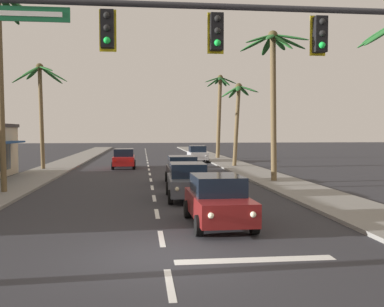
{
  "coord_description": "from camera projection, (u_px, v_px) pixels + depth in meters",
  "views": [
    {
      "loc": [
        -0.55,
        -11.15,
        3.17
      ],
      "look_at": [
        1.6,
        8.0,
        2.2
      ],
      "focal_mm": 41.6,
      "sensor_mm": 36.0,
      "label": 1
    }
  ],
  "objects": [
    {
      "name": "ground_plane",
      "position": [
        165.0,
        256.0,
        11.29
      ],
      "size": [
        220.0,
        220.0,
        0.0
      ],
      "primitive_type": "plane",
      "color": "#2D2D33"
    },
    {
      "name": "sidewalk_right",
      "position": [
        259.0,
        174.0,
        32.0
      ],
      "size": [
        3.2,
        110.0,
        0.14
      ],
      "primitive_type": "cube",
      "color": "gray",
      "rests_on": "ground"
    },
    {
      "name": "sidewalk_left",
      "position": [
        35.0,
        177.0,
        30.26
      ],
      "size": [
        3.2,
        110.0,
        0.14
      ],
      "primitive_type": "cube",
      "color": "gray",
      "rests_on": "ground"
    },
    {
      "name": "lane_markings",
      "position": [
        156.0,
        175.0,
        31.78
      ],
      "size": [
        4.28,
        89.34,
        0.01
      ],
      "color": "silver",
      "rests_on": "ground"
    },
    {
      "name": "traffic_signal_mast",
      "position": [
        285.0,
        55.0,
        11.47
      ],
      "size": [
        11.01,
        0.41,
        7.27
      ],
      "color": "#2D2D33",
      "rests_on": "ground"
    },
    {
      "name": "sedan_lead_at_stop_bar",
      "position": [
        218.0,
        200.0,
        14.95
      ],
      "size": [
        2.01,
        4.48,
        1.68
      ],
      "color": "maroon",
      "rests_on": "ground"
    },
    {
      "name": "sedan_third_in_queue",
      "position": [
        188.0,
        181.0,
        20.74
      ],
      "size": [
        2.02,
        4.48,
        1.68
      ],
      "color": "#4C515B",
      "rests_on": "ground"
    },
    {
      "name": "sedan_fifth_in_queue",
      "position": [
        182.0,
        170.0,
        26.61
      ],
      "size": [
        1.97,
        4.46,
        1.68
      ],
      "color": "black",
      "rests_on": "ground"
    },
    {
      "name": "sedan_oncoming_far",
      "position": [
        124.0,
        158.0,
        37.9
      ],
      "size": [
        1.98,
        4.46,
        1.68
      ],
      "color": "red",
      "rests_on": "ground"
    },
    {
      "name": "sedan_parked_nearest_kerb",
      "position": [
        197.0,
        154.0,
        45.66
      ],
      "size": [
        1.98,
        4.46,
        1.68
      ],
      "color": "silver",
      "rests_on": "ground"
    },
    {
      "name": "palm_left_third",
      "position": [
        41.0,
        93.0,
        35.5
      ],
      "size": [
        4.44,
        4.23,
        8.59
      ],
      "color": "brown",
      "rests_on": "ground"
    },
    {
      "name": "palm_right_second",
      "position": [
        273.0,
        71.0,
        26.98
      ],
      "size": [
        4.11,
        4.1,
        9.26
      ],
      "color": "brown",
      "rests_on": "ground"
    },
    {
      "name": "palm_right_third",
      "position": [
        238.0,
        107.0,
        38.89
      ],
      "size": [
        3.56,
        3.55,
        7.37
      ],
      "color": "brown",
      "rests_on": "ground"
    },
    {
      "name": "palm_right_farthest",
      "position": [
        219.0,
        104.0,
        50.67
      ],
      "size": [
        3.79,
        3.86,
        9.58
      ],
      "color": "brown",
      "rests_on": "ground"
    }
  ]
}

